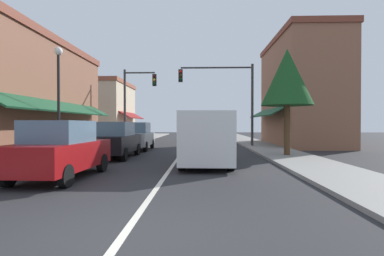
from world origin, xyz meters
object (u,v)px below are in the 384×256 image
parked_car_third_left (137,136)px  traffic_signal_left_corner (135,96)px  parked_car_nearest_left (61,150)px  street_lamp_left_near (58,85)px  parked_car_second_left (115,140)px  van_in_lane (206,137)px  traffic_signal_mast_arm (227,90)px  tree_right_near (287,78)px

parked_car_third_left → traffic_signal_left_corner: size_ratio=0.70×
parked_car_third_left → traffic_signal_left_corner: (-0.97, 3.89, 2.94)m
parked_car_nearest_left → street_lamp_left_near: street_lamp_left_near is taller
traffic_signal_left_corner → street_lamp_left_near: 10.50m
parked_car_second_left → van_in_lane: bearing=-27.9°
parked_car_third_left → traffic_signal_mast_arm: size_ratio=0.69×
traffic_signal_left_corner → tree_right_near: bearing=-40.1°
parked_car_third_left → tree_right_near: tree_right_near is taller
parked_car_nearest_left → traffic_signal_mast_arm: bearing=66.4°
street_lamp_left_near → tree_right_near: size_ratio=0.92×
traffic_signal_mast_arm → traffic_signal_left_corner: 7.11m
parked_car_nearest_left → street_lamp_left_near: bearing=117.6°
parked_car_second_left → traffic_signal_left_corner: 9.12m
traffic_signal_mast_arm → traffic_signal_left_corner: size_ratio=1.02×
parked_car_second_left → traffic_signal_mast_arm: 10.01m
parked_car_third_left → tree_right_near: bearing=-26.6°
parked_car_third_left → traffic_signal_mast_arm: (6.01, 2.58, 3.23)m
parked_car_nearest_left → parked_car_third_left: size_ratio=1.01×
traffic_signal_mast_arm → street_lamp_left_near: 12.17m
parked_car_nearest_left → van_in_lane: size_ratio=0.80×
parked_car_third_left → traffic_signal_left_corner: traffic_signal_left_corner is taller
tree_right_near → parked_car_third_left: bearing=154.3°
parked_car_second_left → parked_car_nearest_left: bearing=-90.0°
parked_car_second_left → traffic_signal_mast_arm: bearing=50.6°
van_in_lane → street_lamp_left_near: bearing=175.7°
van_in_lane → tree_right_near: bearing=36.4°
parked_car_third_left → traffic_signal_left_corner: 4.97m
van_in_lane → tree_right_near: tree_right_near is taller
street_lamp_left_near → van_in_lane: bearing=-4.7°
parked_car_third_left → van_in_lane: 8.32m
traffic_signal_mast_arm → tree_right_near: 7.11m
parked_car_third_left → traffic_signal_mast_arm: 7.30m
parked_car_nearest_left → traffic_signal_left_corner: (-0.87, 14.31, 2.94)m
parked_car_third_left → traffic_signal_mast_arm: bearing=22.4°
parked_car_second_left → traffic_signal_mast_arm: (6.07, 7.28, 3.23)m
parked_car_nearest_left → tree_right_near: tree_right_near is taller
parked_car_second_left → parked_car_third_left: bearing=89.7°
traffic_signal_left_corner → street_lamp_left_near: size_ratio=1.18×
parked_car_nearest_left → parked_car_second_left: 5.73m
parked_car_second_left → van_in_lane: van_in_lane is taller
parked_car_nearest_left → traffic_signal_left_corner: bearing=95.1°
parked_car_nearest_left → parked_car_third_left: 10.42m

